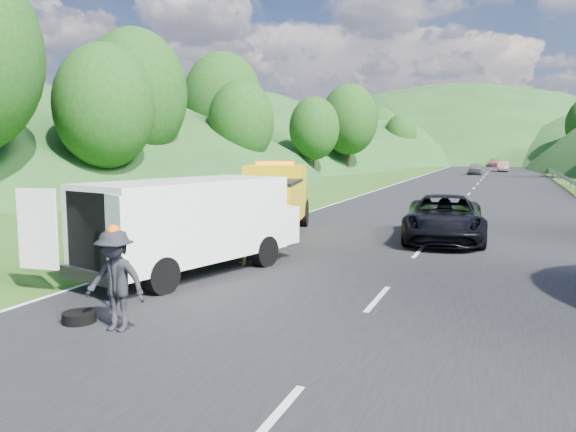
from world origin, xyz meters
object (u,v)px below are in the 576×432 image
at_px(white_van, 192,221).
at_px(passing_suv, 443,241).
at_px(suitcase, 145,247).
at_px(worker, 117,331).
at_px(tow_truck, 270,199).
at_px(woman, 178,260).
at_px(spare_tire, 79,323).
at_px(child, 242,265).

xyz_separation_m(white_van, passing_suv, (5.61, 7.80, -1.41)).
height_order(suitcase, passing_suv, passing_suv).
bearing_deg(passing_suv, worker, -115.30).
relative_size(tow_truck, woman, 4.03).
bearing_deg(tow_truck, spare_tire, -98.63).
bearing_deg(worker, spare_tire, 170.01).
distance_m(worker, passing_suv, 13.18).
distance_m(white_van, passing_suv, 9.71).
bearing_deg(tow_truck, worker, -94.02).
xyz_separation_m(tow_truck, spare_tire, (1.02, -11.58, -1.35)).
bearing_deg(child, passing_suv, 107.06).
bearing_deg(white_van, worker, -60.74).
bearing_deg(woman, child, -114.15).
height_order(white_van, child, white_van).
height_order(tow_truck, suitcase, tow_truck).
xyz_separation_m(woman, spare_tire, (1.59, -5.92, 0.00)).
height_order(woman, worker, worker).
height_order(white_van, spare_tire, white_van).
distance_m(woman, suitcase, 1.31).
bearing_deg(white_van, tow_truck, 111.62).
bearing_deg(child, woman, -127.33).
height_order(white_van, woman, white_van).
xyz_separation_m(suitcase, spare_tire, (2.86, -6.07, -0.29)).
relative_size(child, suitcase, 1.59).
relative_size(tow_truck, child, 7.47).
xyz_separation_m(tow_truck, passing_suv, (6.43, 0.71, -1.35)).
distance_m(white_van, worker, 4.96).
distance_m(tow_truck, spare_tire, 11.71).
bearing_deg(suitcase, white_van, -30.77).
bearing_deg(worker, woman, 109.87).
height_order(white_van, worker, white_van).
bearing_deg(worker, passing_suv, 67.18).
distance_m(woman, worker, 6.56).
xyz_separation_m(woman, child, (2.14, -0.06, 0.00)).
xyz_separation_m(white_van, woman, (-1.39, 1.43, -1.41)).
xyz_separation_m(white_van, worker, (1.17, -4.61, -1.41)).
bearing_deg(suitcase, spare_tire, -64.81).
distance_m(white_van, spare_tire, 4.71).
distance_m(child, passing_suv, 8.06).
bearing_deg(tow_truck, passing_suv, -7.34).
relative_size(tow_truck, white_van, 0.90).
bearing_deg(white_van, passing_suv, 69.31).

